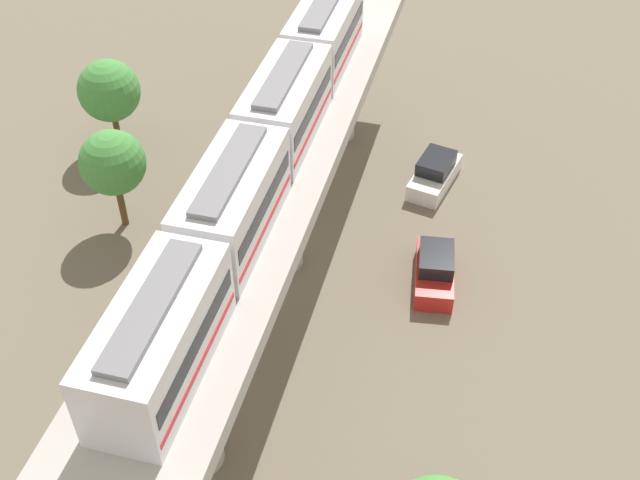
# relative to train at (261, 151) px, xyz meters

# --- Properties ---
(ground_plane) EXTENTS (120.00, 120.00, 0.00)m
(ground_plane) POSITION_rel_train_xyz_m (0.00, 2.47, -8.48)
(ground_plane) COLOR #706654
(viaduct) EXTENTS (5.20, 35.80, 6.94)m
(viaduct) POSITION_rel_train_xyz_m (0.00, 2.47, -3.00)
(viaduct) COLOR #B7B2AA
(viaduct) RESTS_ON ground
(train) EXTENTS (2.64, 27.45, 3.24)m
(train) POSITION_rel_train_xyz_m (0.00, 0.00, 0.00)
(train) COLOR silver
(train) RESTS_ON viaduct
(parked_car_red) EXTENTS (2.34, 4.40, 1.76)m
(parked_car_red) POSITION_rel_train_xyz_m (7.46, 3.00, -7.73)
(parked_car_red) COLOR red
(parked_car_red) RESTS_ON ground
(parked_car_white) EXTENTS (2.63, 4.48, 1.76)m
(parked_car_white) POSITION_rel_train_xyz_m (6.33, 10.66, -7.73)
(parked_car_white) COLOR white
(parked_car_white) RESTS_ON ground
(tree_mid_lot) EXTENTS (3.33, 3.33, 5.64)m
(tree_mid_lot) POSITION_rel_train_xyz_m (-8.98, 3.17, -4.52)
(tree_mid_lot) COLOR brown
(tree_mid_lot) RESTS_ON ground
(tree_far_corner) EXTENTS (3.54, 3.54, 5.53)m
(tree_far_corner) POSITION_rel_train_xyz_m (-12.37, 9.68, -4.74)
(tree_far_corner) COLOR brown
(tree_far_corner) RESTS_ON ground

